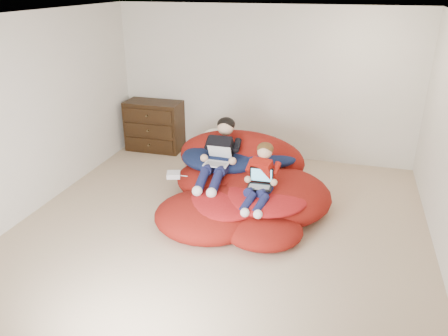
# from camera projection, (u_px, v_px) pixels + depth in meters

# --- Properties ---
(room_shell) EXTENTS (5.10, 5.10, 2.77)m
(room_shell) POSITION_uv_depth(u_px,v_px,m) (222.00, 210.00, 5.41)
(room_shell) COLOR tan
(room_shell) RESTS_ON ground
(dresser) EXTENTS (0.98, 0.55, 0.88)m
(dresser) POSITION_uv_depth(u_px,v_px,m) (154.00, 126.00, 7.77)
(dresser) COLOR black
(dresser) RESTS_ON ground
(beanbag_pile) EXTENTS (2.33, 2.36, 0.90)m
(beanbag_pile) POSITION_uv_depth(u_px,v_px,m) (242.00, 186.00, 5.93)
(beanbag_pile) COLOR maroon
(beanbag_pile) RESTS_ON ground
(cream_pillow) EXTENTS (0.43, 0.28, 0.28)m
(cream_pillow) POSITION_uv_depth(u_px,v_px,m) (216.00, 138.00, 6.66)
(cream_pillow) COLOR white
(cream_pillow) RESTS_ON beanbag_pile
(older_boy) EXTENTS (0.33, 1.19, 0.74)m
(older_boy) POSITION_uv_depth(u_px,v_px,m) (220.00, 152.00, 5.92)
(older_boy) COLOR black
(older_boy) RESTS_ON beanbag_pile
(younger_boy) EXTENTS (0.35, 0.89, 0.67)m
(younger_boy) POSITION_uv_depth(u_px,v_px,m) (261.00, 175.00, 5.39)
(younger_boy) COLOR #A0170E
(younger_boy) RESTS_ON beanbag_pile
(laptop_white) EXTENTS (0.33, 0.33, 0.22)m
(laptop_white) POSITION_uv_depth(u_px,v_px,m) (218.00, 159.00, 5.86)
(laptop_white) COLOR silver
(laptop_white) RESTS_ON older_boy
(laptop_black) EXTENTS (0.30, 0.25, 0.22)m
(laptop_black) POSITION_uv_depth(u_px,v_px,m) (260.00, 182.00, 5.38)
(laptop_black) COLOR black
(laptop_black) RESTS_ON younger_boy
(power_adapter) EXTENTS (0.22, 0.22, 0.07)m
(power_adapter) POSITION_uv_depth(u_px,v_px,m) (174.00, 175.00, 5.89)
(power_adapter) COLOR silver
(power_adapter) RESTS_ON beanbag_pile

